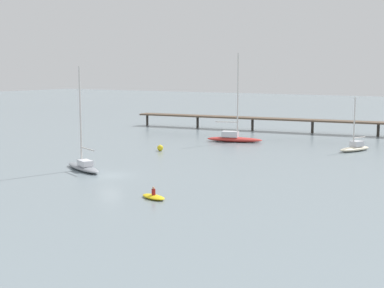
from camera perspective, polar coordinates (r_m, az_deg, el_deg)
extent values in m
plane|color=gray|center=(62.26, -8.50, -3.26)|extent=(400.00, 400.00, 0.00)
cube|color=brown|center=(105.53, 9.32, 2.56)|extent=(60.19, 10.40, 0.30)
cylinder|color=#38332D|center=(116.57, -4.67, 2.49)|extent=(0.50, 0.50, 2.25)
cylinder|color=#38332D|center=(111.42, 0.59, 2.27)|extent=(0.50, 0.50, 2.25)
cylinder|color=#38332D|center=(107.30, 6.30, 2.01)|extent=(0.50, 0.50, 2.25)
cylinder|color=#38332D|center=(104.31, 12.39, 1.71)|extent=(0.50, 0.50, 2.25)
cylinder|color=#38332D|center=(102.57, 18.77, 1.38)|extent=(0.50, 0.50, 2.25)
ellipsoid|color=beige|center=(83.24, 16.52, -0.49)|extent=(4.04, 6.30, 0.63)
cube|color=silver|center=(83.52, 16.75, 0.03)|extent=(1.86, 2.14, 0.81)
cylinder|color=silver|center=(82.55, 16.50, 2.18)|extent=(0.19, 0.19, 7.18)
cylinder|color=silver|center=(83.80, 16.98, 0.66)|extent=(1.15, 2.42, 0.15)
ellipsoid|color=red|center=(90.16, 4.44, 0.47)|extent=(9.44, 4.61, 0.79)
cube|color=silver|center=(90.20, 3.99, 1.03)|extent=(2.96, 2.23, 0.94)
cylinder|color=silver|center=(89.44, 4.77, 5.05)|extent=(0.23, 0.23, 13.63)
cylinder|color=silver|center=(90.13, 3.59, 2.30)|extent=(3.61, 1.15, 0.18)
ellipsoid|color=gray|center=(66.04, -11.24, -2.42)|extent=(7.81, 4.80, 0.61)
cube|color=silver|center=(65.36, -11.04, -1.95)|extent=(2.29, 1.93, 0.67)
cylinder|color=silver|center=(65.60, -11.52, 2.87)|extent=(0.21, 0.21, 11.55)
cylinder|color=silver|center=(64.41, -10.81, -0.51)|extent=(3.29, 1.60, 0.17)
ellipsoid|color=yellow|center=(50.83, -4.01, -5.50)|extent=(3.13, 2.10, 0.35)
cylinder|color=maroon|center=(50.73, -4.02, -5.00)|extent=(0.45, 0.45, 0.55)
sphere|color=tan|center=(50.65, -4.02, -4.57)|extent=(0.24, 0.24, 0.24)
sphere|color=yellow|center=(80.07, -3.32, -0.41)|extent=(0.89, 0.89, 0.89)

